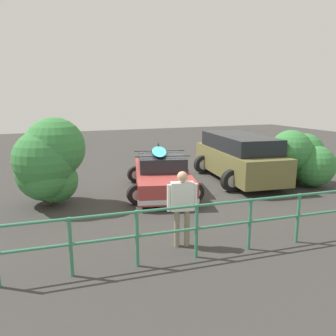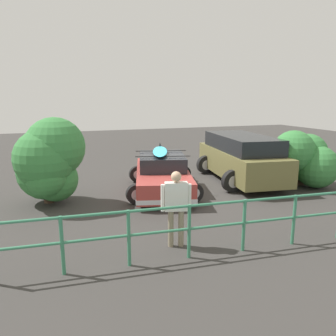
{
  "view_description": "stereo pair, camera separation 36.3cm",
  "coord_description": "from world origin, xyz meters",
  "px_view_note": "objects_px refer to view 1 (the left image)",
  "views": [
    {
      "loc": [
        4.37,
        10.61,
        3.23
      ],
      "look_at": [
        0.52,
        0.84,
        0.95
      ],
      "focal_mm": 35.0,
      "sensor_mm": 36.0,
      "label": 1
    },
    {
      "loc": [
        4.03,
        10.74,
        3.23
      ],
      "look_at": [
        0.52,
        0.84,
        0.95
      ],
      "focal_mm": 35.0,
      "sensor_mm": 36.0,
      "label": 2
    }
  ],
  "objects_px": {
    "suv_car": "(238,157)",
    "bush_near_left": "(49,163)",
    "bush_near_right": "(298,158)",
    "sedan_car": "(162,174)",
    "person_bystander": "(182,202)"
  },
  "relations": [
    {
      "from": "person_bystander",
      "to": "bush_near_left",
      "type": "relative_size",
      "value": 0.64
    },
    {
      "from": "bush_near_left",
      "to": "bush_near_right",
      "type": "xyz_separation_m",
      "value": [
        -8.68,
        0.79,
        -0.31
      ]
    },
    {
      "from": "suv_car",
      "to": "bush_near_left",
      "type": "relative_size",
      "value": 1.93
    },
    {
      "from": "person_bystander",
      "to": "bush_near_right",
      "type": "relative_size",
      "value": 0.74
    },
    {
      "from": "sedan_car",
      "to": "bush_near_left",
      "type": "height_order",
      "value": "bush_near_left"
    },
    {
      "from": "sedan_car",
      "to": "suv_car",
      "type": "bearing_deg",
      "value": -173.84
    },
    {
      "from": "sedan_car",
      "to": "person_bystander",
      "type": "bearing_deg",
      "value": 75.37
    },
    {
      "from": "person_bystander",
      "to": "bush_near_right",
      "type": "height_order",
      "value": "bush_near_right"
    },
    {
      "from": "bush_near_right",
      "to": "sedan_car",
      "type": "bearing_deg",
      "value": -12.26
    },
    {
      "from": "sedan_car",
      "to": "bush_near_right",
      "type": "distance_m",
      "value": 5.14
    },
    {
      "from": "sedan_car",
      "to": "suv_car",
      "type": "relative_size",
      "value": 0.9
    },
    {
      "from": "suv_car",
      "to": "bush_near_left",
      "type": "bearing_deg",
      "value": 5.32
    },
    {
      "from": "person_bystander",
      "to": "bush_near_right",
      "type": "bearing_deg",
      "value": -152.55
    },
    {
      "from": "bush_near_left",
      "to": "suv_car",
      "type": "bearing_deg",
      "value": -174.68
    },
    {
      "from": "suv_car",
      "to": "bush_near_left",
      "type": "distance_m",
      "value": 7.08
    }
  ]
}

